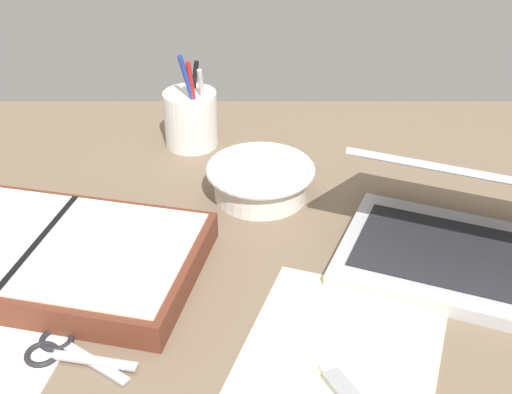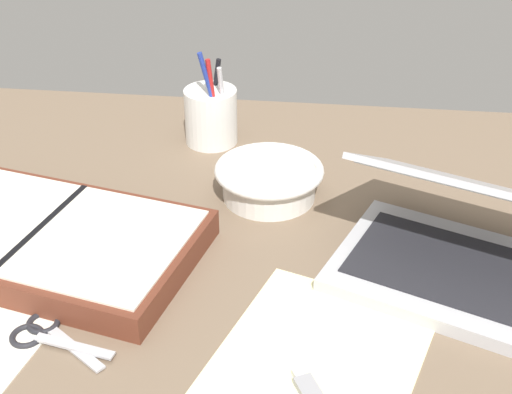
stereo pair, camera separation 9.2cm
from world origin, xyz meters
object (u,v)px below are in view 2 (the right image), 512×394
object	(u,v)px
laptop	(474,247)
scissors	(45,334)
pen_cup	(211,115)
planner	(44,239)
bowl	(269,180)

from	to	relation	value
laptop	scissors	xyz separation A→B (cm)	(-48.93, -16.79, -4.12)
scissors	pen_cup	bearing A→B (deg)	101.44
laptop	pen_cup	size ratio (longest dim) A/B	2.31
laptop	planner	distance (cm)	54.78
planner	scissors	distance (cm)	16.69
bowl	planner	distance (cm)	32.64
pen_cup	bowl	bearing A→B (deg)	-55.53
laptop	scissors	distance (cm)	51.90
laptop	planner	xyz separation A→B (cm)	(-54.71, -1.21, -2.49)
laptop	pen_cup	world-z (taller)	pen_cup
laptop	bowl	size ratio (longest dim) A/B	2.42
planner	pen_cup	bearing A→B (deg)	76.71
bowl	scissors	bearing A→B (deg)	-124.16
pen_cup	planner	size ratio (longest dim) A/B	0.38
bowl	scissors	world-z (taller)	bowl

